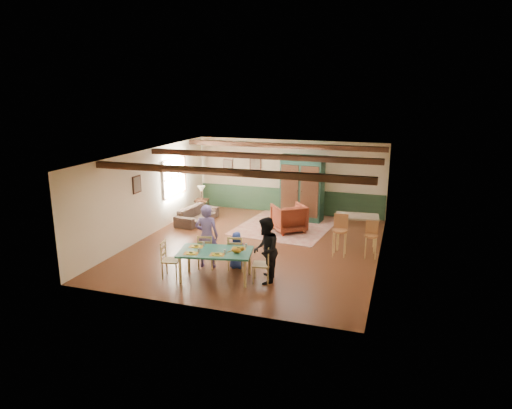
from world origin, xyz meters
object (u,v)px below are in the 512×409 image
(dining_chair_far_left, at_px, (207,251))
(table_lamp, at_px, (201,193))
(cat, at_px, (237,250))
(dining_chair_end_left, at_px, (171,259))
(armoire, at_px, (302,188))
(dining_chair_far_right, at_px, (236,252))
(dining_table, at_px, (216,265))
(person_child, at_px, (237,250))
(dining_chair_end_right, at_px, (261,264))
(person_woman, at_px, (265,250))
(bar_stool_right, at_px, (371,240))
(sofa, at_px, (197,215))
(person_man, at_px, (207,236))
(bar_stool_left, at_px, (340,236))
(counter_table, at_px, (356,232))
(armchair, at_px, (289,218))
(end_table, at_px, (202,207))

(dining_chair_far_left, height_order, table_lamp, table_lamp)
(cat, bearing_deg, dining_chair_end_left, 176.63)
(armoire, bearing_deg, dining_chair_far_right, -91.19)
(dining_table, bearing_deg, person_child, 74.56)
(dining_chair_end_right, bearing_deg, cat, -80.54)
(dining_table, distance_m, person_woman, 1.28)
(dining_chair_far_left, distance_m, bar_stool_right, 4.45)
(dining_table, distance_m, sofa, 4.98)
(person_man, height_order, table_lamp, person_man)
(dining_chair_end_left, height_order, dining_chair_end_right, same)
(person_child, bearing_deg, bar_stool_left, -154.82)
(dining_chair_end_right, relative_size, cat, 2.64)
(cat, height_order, bar_stool_left, bar_stool_left)
(table_lamp, bearing_deg, dining_chair_far_right, -56.03)
(person_child, height_order, counter_table, counter_table)
(table_lamp, xyz_separation_m, counter_table, (5.79, -2.01, -0.31))
(person_man, distance_m, bar_stool_left, 3.66)
(person_woman, bearing_deg, cat, -81.87)
(bar_stool_right, bearing_deg, armoire, 127.94)
(dining_table, height_order, armchair, armchair)
(counter_table, relative_size, bar_stool_left, 1.04)
(person_child, height_order, armchair, person_child)
(person_child, xyz_separation_m, sofa, (-2.76, 3.46, -0.22))
(armchair, relative_size, bar_stool_left, 0.85)
(dining_chair_end_left, xyz_separation_m, cat, (1.62, 0.22, 0.35))
(person_woman, bearing_deg, dining_chair_end_right, -90.00)
(person_woman, xyz_separation_m, counter_table, (1.80, 3.04, -0.30))
(cat, height_order, armchair, cat)
(person_man, bearing_deg, table_lamp, -74.76)
(person_child, distance_m, table_lamp, 5.40)
(bar_stool_right, bearing_deg, end_table, 154.62)
(person_woman, relative_size, person_child, 1.64)
(person_man, bearing_deg, cat, 136.55)
(table_lamp, bearing_deg, dining_chair_end_left, -72.61)
(person_man, bearing_deg, dining_chair_end_right, 152.70)
(dining_chair_far_left, relative_size, cat, 2.64)
(dining_table, height_order, counter_table, counter_table)
(dining_chair_far_right, height_order, table_lamp, table_lamp)
(end_table, bearing_deg, dining_chair_far_right, -56.03)
(armoire, relative_size, bar_stool_right, 2.26)
(dining_table, height_order, cat, cat)
(table_lamp, bearing_deg, person_man, -63.63)
(cat, bearing_deg, person_child, 99.46)
(armoire, bearing_deg, dining_chair_end_left, -102.37)
(dining_chair_far_left, distance_m, bar_stool_left, 3.68)
(person_woman, relative_size, bar_stool_left, 1.38)
(dining_chair_far_left, relative_size, counter_table, 0.77)
(dining_chair_far_left, xyz_separation_m, person_woman, (1.69, -0.37, 0.34))
(dining_chair_far_right, xyz_separation_m, bar_stool_right, (3.19, 1.91, 0.05))
(end_table, bearing_deg, sofa, -74.40)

